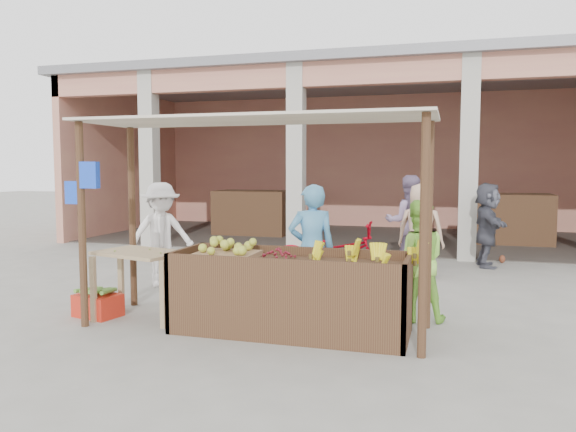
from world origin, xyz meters
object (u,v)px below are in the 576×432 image
(motorcycle, at_px, (334,254))
(vendor_blue, at_px, (312,245))
(side_table, at_px, (140,263))
(red_crate, at_px, (98,305))
(fruit_stall, at_px, (291,297))
(vendor_green, at_px, (417,257))

(motorcycle, bearing_deg, vendor_blue, 177.43)
(vendor_blue, relative_size, motorcycle, 0.84)
(side_table, height_order, vendor_blue, vendor_blue)
(vendor_blue, height_order, motorcycle, vendor_blue)
(red_crate, distance_m, vendor_blue, 2.75)
(fruit_stall, bearing_deg, side_table, 179.15)
(fruit_stall, distance_m, red_crate, 2.48)
(red_crate, relative_size, vendor_green, 0.34)
(fruit_stall, bearing_deg, red_crate, -179.32)
(vendor_blue, xyz_separation_m, vendor_green, (1.29, 0.03, -0.10))
(red_crate, height_order, vendor_blue, vendor_blue)
(fruit_stall, xyz_separation_m, motorcycle, (0.02, 2.27, 0.14))
(vendor_green, bearing_deg, motorcycle, -55.67)
(fruit_stall, height_order, vendor_green, vendor_green)
(vendor_blue, distance_m, vendor_green, 1.29)
(fruit_stall, xyz_separation_m, side_table, (-1.90, 0.03, 0.29))
(red_crate, relative_size, vendor_blue, 0.30)
(side_table, distance_m, red_crate, 0.79)
(red_crate, distance_m, motorcycle, 3.41)
(fruit_stall, height_order, red_crate, fruit_stall)
(vendor_green, bearing_deg, side_table, 6.10)
(side_table, bearing_deg, vendor_green, 30.07)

